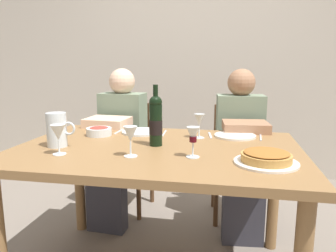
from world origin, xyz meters
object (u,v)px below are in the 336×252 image
object	(u,v)px
baked_tart	(266,158)
salad_bowl	(99,131)
wine_bottle	(156,120)
diner_left	(118,141)
wine_glass_centre	(130,135)
chair_right	(237,153)
wine_glass_spare	(58,134)
dinner_plate_right_setting	(235,136)
water_pitcher	(57,132)
dinner_plate_left_setting	(141,132)
dining_table	(157,163)
wine_glass_right_diner	(199,121)
chair_left	(129,148)
wine_glass_left_diner	(193,136)
diner_right	(241,146)

from	to	relation	value
baked_tart	salad_bowl	bearing A→B (deg)	156.79
wine_bottle	salad_bowl	world-z (taller)	wine_bottle
diner_left	salad_bowl	bearing A→B (deg)	99.41
wine_bottle	salad_bowl	bearing A→B (deg)	155.77
wine_bottle	wine_glass_centre	world-z (taller)	wine_bottle
salad_bowl	chair_right	distance (m)	1.14
baked_tart	wine_glass_spare	size ratio (longest dim) A/B	1.91
wine_glass_spare	dinner_plate_right_setting	distance (m)	1.02
water_pitcher	wine_glass_centre	xyz separation A→B (m)	(0.44, -0.11, 0.02)
dinner_plate_left_setting	dining_table	bearing A→B (deg)	-61.69
diner_left	wine_glass_right_diner	bearing A→B (deg)	151.70
baked_tart	wine_glass_right_diner	xyz separation A→B (m)	(-0.34, 0.45, 0.08)
chair_left	diner_left	bearing A→B (deg)	90.64
dining_table	wine_glass_left_diner	distance (m)	0.33
wine_glass_left_diner	water_pitcher	bearing A→B (deg)	174.53
dining_table	dinner_plate_left_setting	bearing A→B (deg)	118.31
dining_table	wine_glass_right_diner	bearing A→B (deg)	51.31
wine_bottle	water_pitcher	size ratio (longest dim) A/B	1.80
wine_glass_left_diner	chair_left	world-z (taller)	wine_glass_left_diner
dining_table	wine_bottle	world-z (taller)	wine_bottle
salad_bowl	wine_glass_centre	world-z (taller)	wine_glass_centre
salad_bowl	dinner_plate_right_setting	distance (m)	0.83
wine_glass_centre	diner_right	xyz separation A→B (m)	(0.54, 0.88, -0.25)
wine_glass_left_diner	wine_glass_spare	distance (m)	0.65
baked_tart	diner_left	world-z (taller)	diner_left
diner_left	diner_right	size ratio (longest dim) A/B	1.00
water_pitcher	diner_right	distance (m)	1.27
dining_table	chair_right	distance (m)	1.02
baked_tart	wine_glass_right_diner	world-z (taller)	wine_glass_right_diner
water_pitcher	baked_tart	size ratio (longest dim) A/B	0.64
wine_glass_right_diner	baked_tart	bearing A→B (deg)	-53.01
wine_glass_right_diner	dinner_plate_left_setting	distance (m)	0.40
wine_glass_left_diner	dinner_plate_left_setting	world-z (taller)	wine_glass_left_diner
salad_bowl	wine_glass_right_diner	xyz separation A→B (m)	(0.61, 0.04, 0.07)
wine_glass_spare	diner_right	world-z (taller)	diner_right
water_pitcher	wine_glass_centre	bearing A→B (deg)	-14.42
dining_table	diner_right	distance (m)	0.82
wine_glass_left_diner	wine_glass_right_diner	size ratio (longest dim) A/B	1.01
baked_tart	wine_glass_centre	bearing A→B (deg)	-179.67
dining_table	wine_glass_spare	bearing A→B (deg)	-151.51
wine_glass_left_diner	diner_left	bearing A→B (deg)	129.02
chair_left	diner_left	distance (m)	0.26
diner_right	dinner_plate_left_setting	bearing A→B (deg)	22.39
chair_left	diner_right	size ratio (longest dim) A/B	0.75
dining_table	water_pitcher	size ratio (longest dim) A/B	8.26
salad_bowl	wine_glass_left_diner	bearing A→B (deg)	-30.63
water_pitcher	diner_right	bearing A→B (deg)	37.79
dining_table	baked_tart	xyz separation A→B (m)	(0.54, -0.20, 0.12)
wine_glass_spare	chair_left	world-z (taller)	wine_glass_spare
wine_glass_left_diner	chair_right	bearing A→B (deg)	77.69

